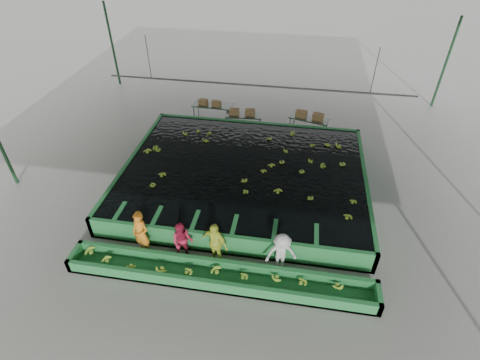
% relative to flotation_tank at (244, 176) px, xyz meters
% --- Properties ---
extents(ground, '(80.00, 80.00, 0.00)m').
position_rel_flotation_tank_xyz_m(ground, '(0.00, -1.50, -0.45)').
color(ground, gray).
rests_on(ground, ground).
extents(shed_roof, '(20.00, 22.00, 0.04)m').
position_rel_flotation_tank_xyz_m(shed_roof, '(0.00, -1.50, 4.55)').
color(shed_roof, '#939497').
rests_on(shed_roof, shed_posts).
extents(shed_posts, '(20.00, 22.00, 5.00)m').
position_rel_flotation_tank_xyz_m(shed_posts, '(0.00, -1.50, 2.05)').
color(shed_posts, '#1B4123').
rests_on(shed_posts, ground).
extents(flotation_tank, '(10.00, 8.00, 0.90)m').
position_rel_flotation_tank_xyz_m(flotation_tank, '(0.00, 0.00, 0.00)').
color(flotation_tank, '#267939').
rests_on(flotation_tank, ground).
extents(tank_water, '(9.70, 7.70, 0.00)m').
position_rel_flotation_tank_xyz_m(tank_water, '(0.00, -0.00, 0.40)').
color(tank_water, black).
rests_on(tank_water, flotation_tank).
extents(sorting_trough, '(10.00, 1.00, 0.50)m').
position_rel_flotation_tank_xyz_m(sorting_trough, '(0.00, -5.10, -0.20)').
color(sorting_trough, '#267939').
rests_on(sorting_trough, ground).
extents(cableway_rail, '(0.08, 0.08, 14.00)m').
position_rel_flotation_tank_xyz_m(cableway_rail, '(0.00, 3.50, 2.55)').
color(cableway_rail, '#59605B').
rests_on(cableway_rail, shed_roof).
extents(rail_hanger_left, '(0.04, 0.04, 2.00)m').
position_rel_flotation_tank_xyz_m(rail_hanger_left, '(-5.00, 3.50, 3.55)').
color(rail_hanger_left, '#59605B').
rests_on(rail_hanger_left, shed_roof).
extents(rail_hanger_right, '(0.04, 0.04, 2.00)m').
position_rel_flotation_tank_xyz_m(rail_hanger_right, '(5.00, 3.50, 3.55)').
color(rail_hanger_right, '#59605B').
rests_on(rail_hanger_right, shed_roof).
extents(worker_a, '(0.75, 0.62, 1.77)m').
position_rel_flotation_tank_xyz_m(worker_a, '(-2.82, -4.30, 0.44)').
color(worker_a, orange).
rests_on(worker_a, ground).
extents(worker_b, '(0.79, 0.65, 1.51)m').
position_rel_flotation_tank_xyz_m(worker_b, '(-1.39, -4.30, 0.30)').
color(worker_b, '#AF1C3A').
rests_on(worker_b, ground).
extents(worker_c, '(1.08, 0.79, 1.70)m').
position_rel_flotation_tank_xyz_m(worker_c, '(-0.28, -4.30, 0.40)').
color(worker_c, '#D5E440').
rests_on(worker_c, ground).
extents(worker_d, '(1.13, 0.83, 1.56)m').
position_rel_flotation_tank_xyz_m(worker_d, '(1.90, -4.30, 0.33)').
color(worker_d, beige).
rests_on(worker_d, ground).
extents(packing_table_left, '(2.16, 0.94, 0.97)m').
position_rel_flotation_tank_xyz_m(packing_table_left, '(-2.55, 5.32, 0.03)').
color(packing_table_left, '#59605B').
rests_on(packing_table_left, ground).
extents(packing_table_mid, '(1.92, 0.88, 0.85)m').
position_rel_flotation_tank_xyz_m(packing_table_mid, '(-0.76, 4.67, -0.02)').
color(packing_table_mid, '#59605B').
rests_on(packing_table_mid, ground).
extents(packing_table_right, '(2.09, 1.29, 0.89)m').
position_rel_flotation_tank_xyz_m(packing_table_right, '(2.58, 4.82, -0.01)').
color(packing_table_right, '#59605B').
rests_on(packing_table_right, ground).
extents(box_stack_left, '(1.23, 0.46, 0.26)m').
position_rel_flotation_tank_xyz_m(box_stack_left, '(-2.68, 5.23, 0.52)').
color(box_stack_left, olive).
rests_on(box_stack_left, packing_table_left).
extents(box_stack_mid, '(1.35, 0.49, 0.29)m').
position_rel_flotation_tank_xyz_m(box_stack_mid, '(-0.84, 4.66, 0.40)').
color(box_stack_mid, olive).
rests_on(box_stack_mid, packing_table_mid).
extents(box_stack_right, '(1.46, 0.68, 0.30)m').
position_rel_flotation_tank_xyz_m(box_stack_right, '(2.59, 4.80, 0.44)').
color(box_stack_right, olive).
rests_on(box_stack_right, packing_table_right).
extents(floating_bananas, '(9.05, 6.17, 0.12)m').
position_rel_flotation_tank_xyz_m(floating_bananas, '(0.00, 0.80, 0.40)').
color(floating_bananas, '#8BB92F').
rests_on(floating_bananas, tank_water).
extents(trough_bananas, '(8.90, 0.59, 0.12)m').
position_rel_flotation_tank_xyz_m(trough_bananas, '(0.00, -5.10, -0.05)').
color(trough_bananas, '#8BB92F').
rests_on(trough_bananas, sorting_trough).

